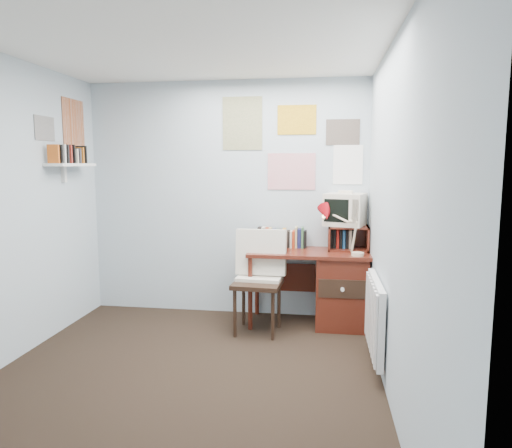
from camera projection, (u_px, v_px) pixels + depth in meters
The scene contains 14 objects.
ground at pixel (179, 386), 3.36m from camera, with size 3.50×3.50×0.00m, color black.
back_wall at pixel (226, 199), 4.91m from camera, with size 3.00×0.02×2.50m, color #A8B5C0.
right_wall at pixel (395, 222), 2.98m from camera, with size 0.02×3.50×2.50m, color #A8B5C0.
ceiling at pixel (170, 32), 3.03m from camera, with size 3.00×3.50×0.02m, color white.
desk at pixel (335, 286), 4.59m from camera, with size 1.20×0.55×0.76m.
desk_chair at pixel (258, 284), 4.39m from camera, with size 0.49×0.47×0.96m, color black.
desk_lamp at pixel (358, 234), 4.32m from camera, with size 0.30×0.26×0.43m, color #A90B14.
tv_riser at pixel (348, 238), 4.62m from camera, with size 0.40×0.30×0.25m, color #551E13.
crt_tv at pixel (345, 208), 4.61m from camera, with size 0.37×0.34×0.35m, color beige.
book_row at pixel (286, 237), 4.78m from camera, with size 0.60×0.14×0.22m, color #551E13.
radiator at pixel (375, 316), 3.64m from camera, with size 0.09×0.80×0.60m, color white.
wall_shelf at pixel (71, 165), 4.43m from camera, with size 0.20×0.62×0.24m, color white.
posters_back at pixel (292, 142), 4.73m from camera, with size 1.20×0.01×0.90m, color white.
posters_left at pixel (60, 125), 4.39m from camera, with size 0.01×0.70×0.60m, color white.
Camera 1 is at (1.02, -3.06, 1.63)m, focal length 32.00 mm.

